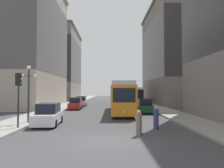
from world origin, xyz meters
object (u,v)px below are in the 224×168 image
parked_car_left_near (48,115)px  transit_bus (132,95)px  parked_car_right_far (145,106)px  lamp_post_left_near (29,85)px  pedestrian_crossing_near (139,124)px  traffic_light_near_left (19,85)px  parked_car_left_mid (81,102)px  pedestrian_crossing_far (156,118)px  streetcar (121,96)px  parked_car_left_far (76,104)px

parked_car_left_near → transit_bus: bearing=65.6°
parked_car_right_far → lamp_post_left_near: size_ratio=0.96×
pedestrian_crossing_near → lamp_post_left_near: size_ratio=0.34×
pedestrian_crossing_near → traffic_light_near_left: size_ratio=0.41×
parked_car_left_mid → pedestrian_crossing_far: 24.79m
streetcar → transit_bus: streetcar is taller
transit_bus → pedestrian_crossing_near: (-3.16, -30.38, -1.18)m
streetcar → parked_car_left_near: (-6.70, -9.95, -1.26)m
lamp_post_left_near → pedestrian_crossing_far: bearing=-13.9°
pedestrian_crossing_near → parked_car_right_far: bearing=177.9°
pedestrian_crossing_near → lamp_post_left_near: bearing=-109.0°
streetcar → lamp_post_left_near: lamp_post_left_near is taller
transit_bus → traffic_light_near_left: bearing=-113.9°
transit_bus → parked_car_right_far: transit_bus is taller
parked_car_left_far → pedestrian_crossing_far: bearing=-63.7°
lamp_post_left_near → transit_bus: bearing=64.8°
parked_car_left_mid → pedestrian_crossing_near: size_ratio=2.58×
parked_car_right_far → pedestrian_crossing_near: size_ratio=2.86×
transit_bus → traffic_light_near_left: traffic_light_near_left is taller
transit_bus → parked_car_right_far: bearing=-92.4°
parked_car_left_near → parked_car_left_far: (0.00, 14.68, -0.00)m
pedestrian_crossing_near → traffic_light_near_left: traffic_light_near_left is taller
parked_car_left_near → lamp_post_left_near: lamp_post_left_near is taller
traffic_light_near_left → transit_bus: bearing=67.2°
transit_bus → pedestrian_crossing_near: 30.57m
parked_car_right_far → pedestrian_crossing_near: 14.05m
parked_car_right_far → parked_car_left_mid: bearing=-48.2°
parked_car_left_mid → pedestrian_crossing_near: (6.97, -25.44, -0.07)m
parked_car_right_far → parked_car_left_far: 11.00m
parked_car_left_far → pedestrian_crossing_far: (8.58, -16.67, -0.03)m
lamp_post_left_near → streetcar: bearing=47.4°
parked_car_left_mid → traffic_light_near_left: bearing=-94.3°
transit_bus → traffic_light_near_left: 30.52m
parked_car_left_near → traffic_light_near_left: size_ratio=1.10×
parked_car_left_far → lamp_post_left_near: size_ratio=0.88×
parked_car_right_far → lamp_post_left_near: (-11.65, -9.00, 2.56)m
parked_car_left_near → pedestrian_crossing_near: (6.98, -4.18, -0.08)m
pedestrian_crossing_far → lamp_post_left_near: lamp_post_left_near is taller
streetcar → pedestrian_crossing_far: (1.88, -11.94, -1.29)m
parked_car_left_near → parked_car_left_far: bearing=86.7°
parked_car_left_mid → traffic_light_near_left: traffic_light_near_left is taller
traffic_light_near_left → lamp_post_left_near: bearing=95.0°
transit_bus → pedestrian_crossing_near: size_ratio=7.86×
streetcar → parked_car_left_far: bearing=146.0°
parked_car_left_mid → traffic_light_near_left: 23.36m
transit_bus → parked_car_right_far: 16.65m
parked_car_left_near → parked_car_left_far: same height
parked_car_left_near → pedestrian_crossing_far: size_ratio=2.55×
parked_car_left_near → parked_car_left_mid: same height
parked_car_left_mid → pedestrian_crossing_far: size_ratio=2.44×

